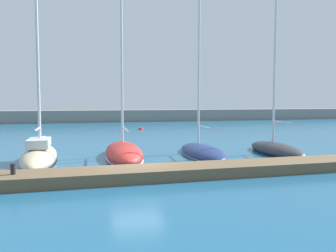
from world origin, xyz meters
TOP-DOWN VIEW (x-y plane):
  - ground_plane at (0.00, 0.00)m, footprint 120.00×120.00m
  - dock_pier at (0.00, -1.39)m, footprint 26.70×2.06m
  - breakwater_seawall at (0.00, 42.41)m, footprint 108.00×3.62m
  - sailboat_sand_second at (-4.95, 4.22)m, footprint 1.93×7.09m
  - sailboat_red_third at (-0.08, 4.55)m, footprint 2.48×7.31m
  - sailboat_navy_fourth at (5.02, 4.35)m, footprint 2.73×6.95m
  - sailboat_charcoal_fifth at (9.94, 3.59)m, footprint 2.55×6.43m
  - mooring_buoy_white at (-5.79, 15.94)m, footprint 0.76×0.76m
  - mooring_buoy_red at (4.70, 25.13)m, footprint 0.57×0.57m
  - dock_bollard at (-5.36, -1.39)m, footprint 0.20×0.20m

SIDE VIEW (x-z plane):
  - ground_plane at x=0.00m, z-range 0.00..0.00m
  - mooring_buoy_white at x=-5.79m, z-range -0.38..0.38m
  - mooring_buoy_red at x=4.70m, z-range -0.29..0.29m
  - sailboat_navy_fourth at x=5.02m, z-range -6.04..6.54m
  - dock_pier at x=0.00m, z-range 0.00..0.51m
  - sailboat_charcoal_fifth at x=9.94m, z-range -5.57..6.31m
  - sailboat_red_third at x=-0.08m, z-range -6.64..7.40m
  - sailboat_sand_second at x=-4.95m, z-range -5.55..6.37m
  - dock_bollard at x=-5.36m, z-range 0.51..0.95m
  - breakwater_seawall at x=0.00m, z-range 0.00..1.99m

